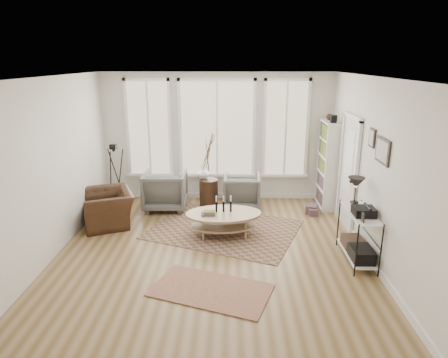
{
  "coord_description": "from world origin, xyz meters",
  "views": [
    {
      "loc": [
        0.34,
        -6.23,
        3.15
      ],
      "look_at": [
        0.2,
        0.6,
        1.1
      ],
      "focal_mm": 32.0,
      "sensor_mm": 36.0,
      "label": 1
    }
  ],
  "objects_px": {
    "armchair_right": "(242,191)",
    "accent_chair": "(108,208)",
    "armchair_left": "(165,190)",
    "coffee_table": "(223,218)",
    "bookcase": "(328,165)",
    "low_shelf": "(358,231)",
    "side_table": "(208,170)"
  },
  "relations": [
    {
      "from": "armchair_right",
      "to": "accent_chair",
      "type": "distance_m",
      "value": 2.87
    },
    {
      "from": "armchair_left",
      "to": "armchair_right",
      "type": "xyz_separation_m",
      "value": [
        1.67,
        0.13,
        -0.06
      ]
    },
    {
      "from": "coffee_table",
      "to": "armchair_left",
      "type": "bearing_deg",
      "value": 133.08
    },
    {
      "from": "bookcase",
      "to": "armchair_right",
      "type": "distance_m",
      "value": 1.96
    },
    {
      "from": "bookcase",
      "to": "armchair_left",
      "type": "relative_size",
      "value": 2.22
    },
    {
      "from": "armchair_right",
      "to": "coffee_table",
      "type": "bearing_deg",
      "value": 78.25
    },
    {
      "from": "armchair_left",
      "to": "accent_chair",
      "type": "xyz_separation_m",
      "value": [
        -1.0,
        -0.91,
        -0.08
      ]
    },
    {
      "from": "bookcase",
      "to": "coffee_table",
      "type": "distance_m",
      "value": 2.83
    },
    {
      "from": "low_shelf",
      "to": "side_table",
      "type": "bearing_deg",
      "value": 136.06
    },
    {
      "from": "low_shelf",
      "to": "accent_chair",
      "type": "bearing_deg",
      "value": 162.85
    },
    {
      "from": "low_shelf",
      "to": "armchair_right",
      "type": "relative_size",
      "value": 1.62
    },
    {
      "from": "coffee_table",
      "to": "side_table",
      "type": "height_order",
      "value": "side_table"
    },
    {
      "from": "low_shelf",
      "to": "side_table",
      "type": "distance_m",
      "value": 3.56
    },
    {
      "from": "low_shelf",
      "to": "coffee_table",
      "type": "height_order",
      "value": "low_shelf"
    },
    {
      "from": "bookcase",
      "to": "coffee_table",
      "type": "bearing_deg",
      "value": -144.56
    },
    {
      "from": "coffee_table",
      "to": "side_table",
      "type": "distance_m",
      "value": 1.66
    },
    {
      "from": "bookcase",
      "to": "armchair_left",
      "type": "height_order",
      "value": "bookcase"
    },
    {
      "from": "bookcase",
      "to": "side_table",
      "type": "distance_m",
      "value": 2.61
    },
    {
      "from": "coffee_table",
      "to": "armchair_left",
      "type": "relative_size",
      "value": 1.59
    },
    {
      "from": "armchair_right",
      "to": "accent_chair",
      "type": "bearing_deg",
      "value": 23.89
    },
    {
      "from": "bookcase",
      "to": "armchair_right",
      "type": "bearing_deg",
      "value": -177.21
    },
    {
      "from": "side_table",
      "to": "accent_chair",
      "type": "bearing_deg",
      "value": -150.91
    },
    {
      "from": "side_table",
      "to": "accent_chair",
      "type": "xyz_separation_m",
      "value": [
        -1.93,
        -1.08,
        -0.49
      ]
    },
    {
      "from": "armchair_left",
      "to": "accent_chair",
      "type": "height_order",
      "value": "armchair_left"
    },
    {
      "from": "armchair_left",
      "to": "armchair_right",
      "type": "distance_m",
      "value": 1.68
    },
    {
      "from": "armchair_right",
      "to": "side_table",
      "type": "bearing_deg",
      "value": 0.19
    },
    {
      "from": "low_shelf",
      "to": "armchair_right",
      "type": "height_order",
      "value": "low_shelf"
    },
    {
      "from": "low_shelf",
      "to": "accent_chair",
      "type": "relative_size",
      "value": 1.24
    },
    {
      "from": "armchair_left",
      "to": "side_table",
      "type": "distance_m",
      "value": 1.03
    },
    {
      "from": "low_shelf",
      "to": "armchair_right",
      "type": "xyz_separation_m",
      "value": [
        -1.81,
        2.43,
        -0.14
      ]
    },
    {
      "from": "side_table",
      "to": "low_shelf",
      "type": "bearing_deg",
      "value": -43.94
    },
    {
      "from": "accent_chair",
      "to": "armchair_right",
      "type": "bearing_deg",
      "value": 87.53
    }
  ]
}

